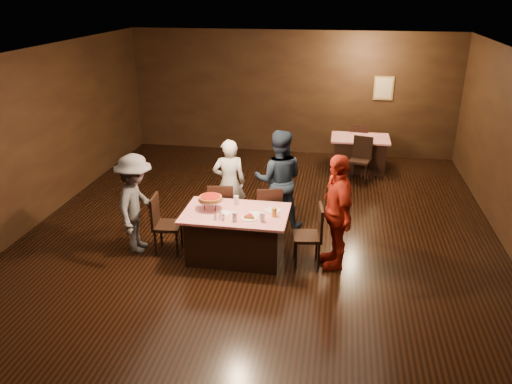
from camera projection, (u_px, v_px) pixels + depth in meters
The scene contains 23 objects.
room at pixel (258, 117), 7.49m from camera, with size 10.00×10.04×3.02m.
main_table at pixel (236, 235), 7.73m from camera, with size 1.60×1.00×0.77m, color red.
back_table at pixel (359, 154), 11.46m from camera, with size 1.30×0.90×0.77m, color #AF0B12.
chair_far_left at pixel (222, 208), 8.44m from camera, with size 0.42×0.42×0.95m, color black.
chair_far_right at pixel (269, 211), 8.31m from camera, with size 0.42×0.42×0.95m, color black.
chair_end_left at pixel (168, 224), 7.86m from camera, with size 0.42×0.42×0.95m, color black.
chair_end_right at pixel (307, 235), 7.52m from camera, with size 0.42×0.42×0.95m, color black.
chair_back_near at pixel (360, 160), 10.79m from camera, with size 0.42×0.42×0.95m, color black.
chair_back_far at pixel (359, 142), 11.97m from camera, with size 0.42×0.42×0.95m, color black.
diner_white_jacket at pixel (229, 183), 8.67m from camera, with size 0.57×0.38×1.57m, color silver.
diner_navy_hoodie at pixel (279, 180), 8.52m from camera, with size 0.86×0.67×1.76m, color #182232.
diner_grey_knit at pixel (136, 204), 7.79m from camera, with size 1.04×0.60×1.61m, color #4E4F52.
diner_red_shirt at pixel (337, 212), 7.33m from camera, with size 1.04×0.43×1.77m, color #AC2515.
pizza_stand at pixel (210, 198), 7.62m from camera, with size 0.38×0.38×0.22m.
plate_with_slice at pixel (250, 217), 7.37m from camera, with size 0.25×0.25×0.06m.
plate_empty at pixel (273, 210), 7.63m from camera, with size 0.25×0.25×0.01m, color white.
glass_front_left at pixel (235, 217), 7.27m from camera, with size 0.08×0.08×0.14m, color silver.
glass_front_right at pixel (262, 217), 7.26m from camera, with size 0.08×0.08×0.14m, color silver.
glass_amber at pixel (274, 212), 7.41m from camera, with size 0.08×0.08×0.14m, color #BF7F26.
glass_back at pixel (236, 200), 7.83m from camera, with size 0.08×0.08×0.14m, color silver.
condiments at pixel (220, 216), 7.33m from camera, with size 0.17×0.10×0.09m.
napkin_center at pixel (255, 214), 7.53m from camera, with size 0.16×0.16×0.01m, color white.
napkin_left at pixel (225, 213), 7.56m from camera, with size 0.16×0.16×0.01m, color white.
Camera 1 is at (1.21, -7.25, 3.96)m, focal length 35.00 mm.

